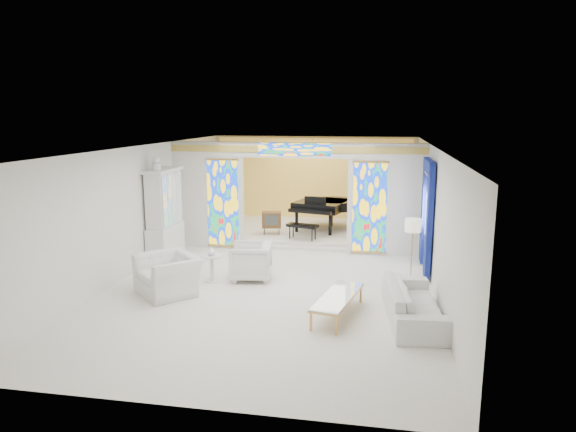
% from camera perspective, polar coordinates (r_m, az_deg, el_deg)
% --- Properties ---
extents(floor, '(12.00, 12.00, 0.00)m').
position_cam_1_polar(floor, '(12.51, -0.71, -6.18)').
color(floor, beige).
rests_on(floor, ground).
extents(ceiling, '(7.00, 12.00, 0.02)m').
position_cam_1_polar(ceiling, '(11.96, -0.74, 7.67)').
color(ceiling, white).
rests_on(ceiling, wall_back).
extents(wall_back, '(7.00, 0.02, 3.00)m').
position_cam_1_polar(wall_back, '(18.00, 2.87, 4.06)').
color(wall_back, silver).
rests_on(wall_back, floor).
extents(wall_front, '(7.00, 0.02, 3.00)m').
position_cam_1_polar(wall_front, '(6.54, -10.77, -8.99)').
color(wall_front, silver).
rests_on(wall_front, floor).
extents(wall_left, '(0.02, 12.00, 3.00)m').
position_cam_1_polar(wall_left, '(13.25, -15.77, 1.06)').
color(wall_left, silver).
rests_on(wall_left, floor).
extents(wall_right, '(0.02, 12.00, 3.00)m').
position_cam_1_polar(wall_right, '(12.00, 15.92, 0.03)').
color(wall_right, silver).
rests_on(wall_right, floor).
extents(partition_wall, '(7.00, 0.22, 3.00)m').
position_cam_1_polar(partition_wall, '(14.05, 0.80, 2.68)').
color(partition_wall, silver).
rests_on(partition_wall, floor).
extents(stained_glass_left, '(0.90, 0.04, 2.40)m').
position_cam_1_polar(stained_glass_left, '(14.47, -7.23, 1.43)').
color(stained_glass_left, gold).
rests_on(stained_glass_left, partition_wall).
extents(stained_glass_right, '(0.90, 0.04, 2.40)m').
position_cam_1_polar(stained_glass_right, '(13.83, 9.06, 0.92)').
color(stained_glass_right, gold).
rests_on(stained_glass_right, partition_wall).
extents(stained_glass_transom, '(2.00, 0.04, 0.34)m').
position_cam_1_polar(stained_glass_transom, '(13.83, 0.74, 7.41)').
color(stained_glass_transom, gold).
rests_on(stained_glass_transom, partition_wall).
extents(alcove_platform, '(6.80, 3.80, 0.18)m').
position_cam_1_polar(alcove_platform, '(16.39, 1.98, -1.65)').
color(alcove_platform, beige).
rests_on(alcove_platform, floor).
extents(gold_curtain_back, '(6.70, 0.10, 2.90)m').
position_cam_1_polar(gold_curtain_back, '(17.88, 2.82, 4.01)').
color(gold_curtain_back, '#F5BD55').
rests_on(gold_curtain_back, wall_back).
extents(chandelier, '(0.48, 0.48, 0.30)m').
position_cam_1_polar(chandelier, '(15.90, 2.71, 6.91)').
color(chandelier, '#BC8941').
rests_on(chandelier, ceiling).
extents(blue_drapes, '(0.14, 1.85, 2.65)m').
position_cam_1_polar(blue_drapes, '(12.66, 15.19, 0.99)').
color(blue_drapes, navy).
rests_on(blue_drapes, wall_right).
extents(china_cabinet, '(0.56, 1.46, 2.72)m').
position_cam_1_polar(china_cabinet, '(13.72, -13.56, 0.10)').
color(china_cabinet, silver).
rests_on(china_cabinet, floor).
extents(armchair_left, '(1.67, 1.67, 0.82)m').
position_cam_1_polar(armchair_left, '(11.20, -13.17, -6.39)').
color(armchair_left, silver).
rests_on(armchair_left, floor).
extents(armchair_right, '(1.05, 1.02, 0.85)m').
position_cam_1_polar(armchair_right, '(11.86, -4.15, -5.05)').
color(armchair_right, white).
rests_on(armchair_right, floor).
extents(sofa, '(1.15, 2.43, 0.69)m').
position_cam_1_polar(sofa, '(9.84, 13.76, -9.31)').
color(sofa, white).
rests_on(sofa, floor).
extents(side_table, '(0.60, 0.60, 0.62)m').
position_cam_1_polar(side_table, '(11.80, -8.47, -5.32)').
color(side_table, silver).
rests_on(side_table, floor).
extents(vase, '(0.24, 0.24, 0.20)m').
position_cam_1_polar(vase, '(11.71, -8.51, -3.84)').
color(vase, silver).
rests_on(vase, side_table).
extents(coffee_table, '(0.93, 1.89, 0.40)m').
position_cam_1_polar(coffee_table, '(9.79, 5.56, -8.96)').
color(coffee_table, white).
rests_on(coffee_table, floor).
extents(floor_lamp, '(0.42, 0.42, 1.47)m').
position_cam_1_polar(floor_lamp, '(11.70, 13.71, -1.34)').
color(floor_lamp, '#BC8941').
rests_on(floor_lamp, floor).
extents(grand_piano, '(2.20, 2.89, 1.11)m').
position_cam_1_polar(grand_piano, '(16.16, 4.35, 1.17)').
color(grand_piano, black).
rests_on(grand_piano, alcove_platform).
extents(tv_console, '(0.64, 0.49, 0.67)m').
position_cam_1_polar(tv_console, '(15.50, -1.84, -0.42)').
color(tv_console, brown).
rests_on(tv_console, alcove_platform).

